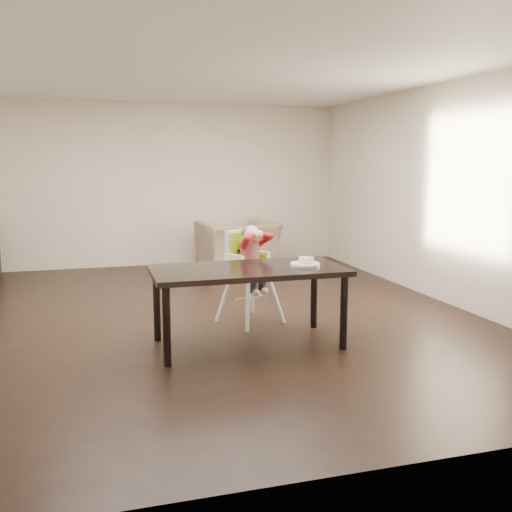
% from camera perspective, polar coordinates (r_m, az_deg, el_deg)
% --- Properties ---
extents(ground, '(7.00, 7.00, 0.00)m').
position_cam_1_polar(ground, '(6.54, -5.07, -6.02)').
color(ground, black).
rests_on(ground, ground).
extents(room_walls, '(6.02, 7.02, 2.71)m').
position_cam_1_polar(room_walls, '(6.31, -5.31, 10.47)').
color(room_walls, beige).
rests_on(room_walls, ground).
extents(dining_table, '(1.80, 0.90, 0.75)m').
position_cam_1_polar(dining_table, '(5.36, -0.80, -2.01)').
color(dining_table, black).
rests_on(dining_table, ground).
extents(high_chair, '(0.59, 0.59, 1.06)m').
position_cam_1_polar(high_chair, '(6.14, -0.75, 0.19)').
color(high_chair, white).
rests_on(high_chair, ground).
extents(plate, '(0.33, 0.33, 0.08)m').
position_cam_1_polar(plate, '(5.46, 4.97, -0.69)').
color(plate, white).
rests_on(plate, dining_table).
extents(armchair, '(1.27, 0.93, 1.02)m').
position_cam_1_polar(armchair, '(9.35, -1.87, 1.86)').
color(armchair, '#9D8264').
rests_on(armchair, ground).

